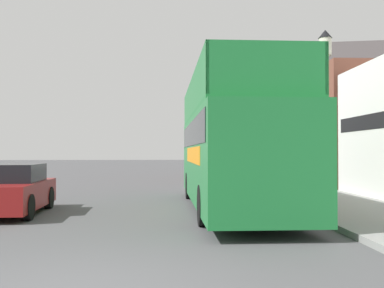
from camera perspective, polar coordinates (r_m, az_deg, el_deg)
The scene contains 9 objects.
ground_plane at distance 26.66m, azimuth -5.10°, elevation -4.75°, with size 144.00×144.00×0.00m, color #4C4C4F.
sidewalk at distance 24.22m, azimuth 10.09°, elevation -4.95°, with size 3.35×108.00×0.14m.
brick_terrace_rear at distance 29.25m, azimuth 17.40°, elevation 4.05°, with size 6.00×16.89×8.60m.
tour_bus at distance 13.73m, azimuth 5.04°, elevation -0.80°, with size 2.65×10.34×3.95m.
parked_car_ahead_of_bus at distance 21.67m, azimuth 4.05°, elevation -3.75°, with size 1.82×4.42×1.50m.
parked_car_far_side at distance 13.57m, azimuth -22.05°, elevation -5.50°, with size 1.96×4.00×1.39m.
lamp_post_nearest at distance 12.20m, azimuth 16.59°, elevation 6.97°, with size 0.35×0.35×4.77m.
lamp_post_second at distance 21.43m, azimuth 8.69°, elevation 3.32°, with size 0.35×0.35×4.66m.
lamp_post_third at distance 30.82m, azimuth 4.94°, elevation 2.18°, with size 0.35×0.35×4.82m.
Camera 1 is at (1.19, -5.58, 1.74)m, focal length 42.00 mm.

